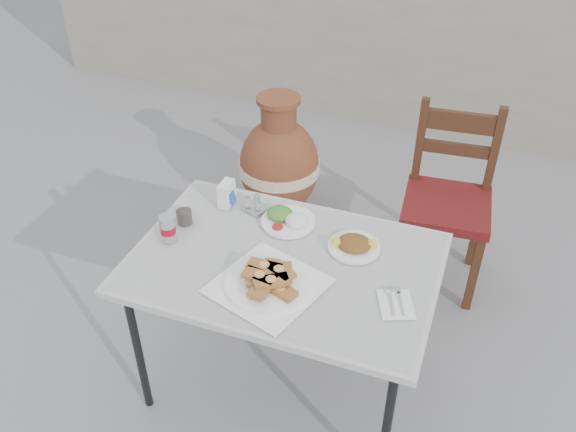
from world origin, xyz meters
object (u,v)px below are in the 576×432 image
at_px(cafe_table, 284,270).
at_px(napkin_holder, 227,194).
at_px(pide_plate, 268,279).
at_px(terracotta_urn, 279,167).
at_px(condiment_caddy, 255,205).
at_px(salad_rice_plate, 288,219).
at_px(cola_glass, 184,214).
at_px(chair, 448,199).
at_px(soda_can, 168,228).
at_px(salad_chopped_plate, 354,245).

height_order(cafe_table, napkin_holder, napkin_holder).
relative_size(pide_plate, terracotta_urn, 0.54).
height_order(condiment_caddy, terracotta_urn, terracotta_urn).
bearing_deg(condiment_caddy, pide_plate, -58.97).
bearing_deg(salad_rice_plate, terracotta_urn, 115.65).
relative_size(cafe_table, cola_glass, 12.00).
bearing_deg(chair, soda_can, -139.07).
bearing_deg(terracotta_urn, condiment_caddy, -73.05).
bearing_deg(soda_can, chair, 47.99).
xyz_separation_m(cafe_table, pide_plate, (0.00, -0.15, 0.08)).
relative_size(salad_rice_plate, soda_can, 2.02).
distance_m(cafe_table, napkin_holder, 0.44).
relative_size(salad_chopped_plate, cola_glass, 2.07).
xyz_separation_m(chair, terracotta_urn, (-0.94, 0.12, -0.11)).
bearing_deg(salad_rice_plate, pide_plate, -77.69).
distance_m(pide_plate, salad_rice_plate, 0.37).
xyz_separation_m(salad_chopped_plate, napkin_holder, (-0.57, 0.07, 0.04)).
relative_size(soda_can, cola_glass, 1.12).
xyz_separation_m(cola_glass, terracotta_urn, (-0.03, 1.01, -0.36)).
relative_size(salad_chopped_plate, soda_can, 1.84).
xyz_separation_m(salad_chopped_plate, terracotta_urn, (-0.70, 0.90, -0.34)).
bearing_deg(cola_glass, napkin_holder, 61.42).
xyz_separation_m(salad_rice_plate, soda_can, (-0.38, -0.28, 0.03)).
bearing_deg(salad_chopped_plate, napkin_holder, 173.04).
distance_m(pide_plate, terracotta_urn, 1.35).
distance_m(salad_chopped_plate, chair, 0.85).
xyz_separation_m(cola_glass, chair, (0.91, 0.89, -0.25)).
xyz_separation_m(salad_rice_plate, condiment_caddy, (-0.16, 0.03, 0.00)).
height_order(cafe_table, chair, chair).
bearing_deg(napkin_holder, salad_rice_plate, -6.71).
bearing_deg(napkin_holder, condiment_caddy, 1.74).
bearing_deg(pide_plate, terracotta_urn, 111.86).
bearing_deg(cola_glass, chair, 44.50).
height_order(cafe_table, terracotta_urn, terracotta_urn).
relative_size(cafe_table, soda_can, 10.70).
height_order(soda_can, cola_glass, soda_can).
bearing_deg(terracotta_urn, pide_plate, -68.14).
bearing_deg(cola_glass, terracotta_urn, 91.74).
distance_m(salad_chopped_plate, napkin_holder, 0.58).
bearing_deg(salad_chopped_plate, chair, 73.18).
distance_m(salad_rice_plate, salad_chopped_plate, 0.30).
xyz_separation_m(cafe_table, salad_rice_plate, (-0.08, 0.22, 0.07)).
xyz_separation_m(pide_plate, salad_rice_plate, (-0.08, 0.37, -0.01)).
xyz_separation_m(salad_rice_plate, salad_chopped_plate, (0.29, -0.05, -0.00)).
xyz_separation_m(condiment_caddy, chair, (0.69, 0.70, -0.23)).
relative_size(cafe_table, chair, 1.26).
relative_size(salad_chopped_plate, terracotta_urn, 0.25).
relative_size(cafe_table, pide_plate, 2.73).
relative_size(salad_rice_plate, condiment_caddy, 1.96).
relative_size(salad_rice_plate, chair, 0.24).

